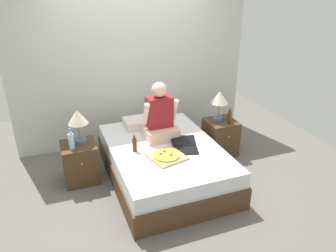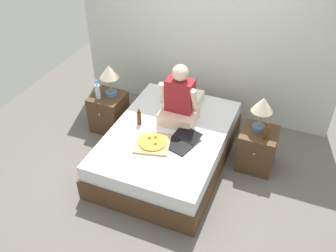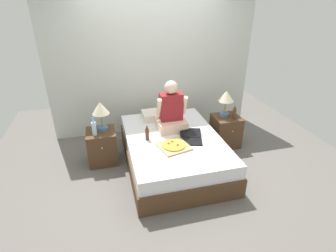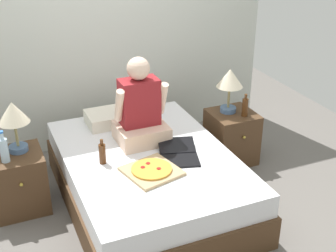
{
  "view_description": "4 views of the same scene",
  "coord_description": "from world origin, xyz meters",
  "px_view_note": "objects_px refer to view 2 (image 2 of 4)",
  "views": [
    {
      "loc": [
        -1.31,
        -3.55,
        2.5
      ],
      "look_at": [
        0.03,
        -0.07,
        0.8
      ],
      "focal_mm": 35.0,
      "sensor_mm": 36.0,
      "label": 1
    },
    {
      "loc": [
        1.37,
        -3.33,
        3.34
      ],
      "look_at": [
        0.05,
        -0.13,
        0.68
      ],
      "focal_mm": 40.0,
      "sensor_mm": 36.0,
      "label": 2
    },
    {
      "loc": [
        -0.94,
        -3.31,
        2.4
      ],
      "look_at": [
        -0.1,
        -0.07,
        0.72
      ],
      "focal_mm": 28.0,
      "sensor_mm": 36.0,
      "label": 3
    },
    {
      "loc": [
        -1.22,
        -3.28,
        2.49
      ],
      "look_at": [
        0.1,
        -0.21,
        0.84
      ],
      "focal_mm": 50.0,
      "sensor_mm": 36.0,
      "label": 4
    }
  ],
  "objects_px": {
    "water_bottle": "(98,91)",
    "nightstand_right": "(257,149)",
    "bed": "(168,147)",
    "beer_bottle_on_bed": "(139,118)",
    "person_seated": "(179,101)",
    "laptop": "(181,142)",
    "nightstand_left": "(109,112)",
    "lamp_on_right_nightstand": "(263,107)",
    "beer_bottle": "(266,132)",
    "lamp_on_left_nightstand": "(109,74)",
    "pizza_box": "(153,143)"
  },
  "relations": [
    {
      "from": "bed",
      "to": "water_bottle",
      "type": "bearing_deg",
      "value": 166.63
    },
    {
      "from": "water_bottle",
      "to": "pizza_box",
      "type": "bearing_deg",
      "value": -27.84
    },
    {
      "from": "lamp_on_right_nightstand",
      "to": "beer_bottle_on_bed",
      "type": "xyz_separation_m",
      "value": [
        -1.42,
        -0.4,
        -0.28
      ]
    },
    {
      "from": "bed",
      "to": "beer_bottle_on_bed",
      "type": "bearing_deg",
      "value": 178.53
    },
    {
      "from": "bed",
      "to": "beer_bottle",
      "type": "bearing_deg",
      "value": 13.0
    },
    {
      "from": "nightstand_left",
      "to": "water_bottle",
      "type": "height_order",
      "value": "water_bottle"
    },
    {
      "from": "lamp_on_right_nightstand",
      "to": "beer_bottle",
      "type": "relative_size",
      "value": 1.96
    },
    {
      "from": "laptop",
      "to": "pizza_box",
      "type": "bearing_deg",
      "value": -155.76
    },
    {
      "from": "lamp_on_right_nightstand",
      "to": "beer_bottle_on_bed",
      "type": "distance_m",
      "value": 1.5
    },
    {
      "from": "bed",
      "to": "laptop",
      "type": "height_order",
      "value": "laptop"
    },
    {
      "from": "nightstand_right",
      "to": "laptop",
      "type": "relative_size",
      "value": 1.1
    },
    {
      "from": "nightstand_right",
      "to": "pizza_box",
      "type": "xyz_separation_m",
      "value": [
        -1.13,
        -0.65,
        0.24
      ]
    },
    {
      "from": "beer_bottle_on_bed",
      "to": "person_seated",
      "type": "bearing_deg",
      "value": 31.03
    },
    {
      "from": "bed",
      "to": "beer_bottle_on_bed",
      "type": "distance_m",
      "value": 0.52
    },
    {
      "from": "nightstand_left",
      "to": "pizza_box",
      "type": "bearing_deg",
      "value": -33.55
    },
    {
      "from": "person_seated",
      "to": "laptop",
      "type": "xyz_separation_m",
      "value": [
        0.18,
        -0.43,
        -0.27
      ]
    },
    {
      "from": "lamp_on_right_nightstand",
      "to": "person_seated",
      "type": "distance_m",
      "value": 1.0
    },
    {
      "from": "lamp_on_right_nightstand",
      "to": "nightstand_right",
      "type": "bearing_deg",
      "value": -59.07
    },
    {
      "from": "lamp_on_left_nightstand",
      "to": "nightstand_right",
      "type": "xyz_separation_m",
      "value": [
        2.07,
        -0.05,
        -0.59
      ]
    },
    {
      "from": "water_bottle",
      "to": "nightstand_right",
      "type": "relative_size",
      "value": 0.51
    },
    {
      "from": "lamp_on_left_nightstand",
      "to": "beer_bottle",
      "type": "distance_m",
      "value": 2.16
    },
    {
      "from": "lamp_on_right_nightstand",
      "to": "person_seated",
      "type": "relative_size",
      "value": 0.58
    },
    {
      "from": "bed",
      "to": "person_seated",
      "type": "bearing_deg",
      "value": 81.53
    },
    {
      "from": "laptop",
      "to": "nightstand_left",
      "type": "bearing_deg",
      "value": 158.1
    },
    {
      "from": "lamp_on_right_nightstand",
      "to": "person_seated",
      "type": "height_order",
      "value": "person_seated"
    },
    {
      "from": "bed",
      "to": "pizza_box",
      "type": "bearing_deg",
      "value": -104.46
    },
    {
      "from": "water_bottle",
      "to": "beer_bottle",
      "type": "relative_size",
      "value": 1.2
    },
    {
      "from": "bed",
      "to": "nightstand_right",
      "type": "distance_m",
      "value": 1.11
    },
    {
      "from": "nightstand_right",
      "to": "person_seated",
      "type": "height_order",
      "value": "person_seated"
    },
    {
      "from": "lamp_on_right_nightstand",
      "to": "pizza_box",
      "type": "distance_m",
      "value": 1.35
    },
    {
      "from": "person_seated",
      "to": "pizza_box",
      "type": "relative_size",
      "value": 1.61
    },
    {
      "from": "nightstand_left",
      "to": "beer_bottle",
      "type": "distance_m",
      "value": 2.21
    },
    {
      "from": "water_bottle",
      "to": "beer_bottle",
      "type": "bearing_deg",
      "value": -0.25
    },
    {
      "from": "bed",
      "to": "nightstand_left",
      "type": "relative_size",
      "value": 3.72
    },
    {
      "from": "lamp_on_left_nightstand",
      "to": "pizza_box",
      "type": "bearing_deg",
      "value": -36.67
    },
    {
      "from": "lamp_on_right_nightstand",
      "to": "beer_bottle_on_bed",
      "type": "height_order",
      "value": "lamp_on_right_nightstand"
    },
    {
      "from": "lamp_on_left_nightstand",
      "to": "beer_bottle",
      "type": "bearing_deg",
      "value": -4.01
    },
    {
      "from": "beer_bottle",
      "to": "laptop",
      "type": "relative_size",
      "value": 0.47
    },
    {
      "from": "beer_bottle",
      "to": "nightstand_right",
      "type": "bearing_deg",
      "value": 125.01
    },
    {
      "from": "water_bottle",
      "to": "person_seated",
      "type": "relative_size",
      "value": 0.35
    },
    {
      "from": "water_bottle",
      "to": "beer_bottle",
      "type": "distance_m",
      "value": 2.26
    },
    {
      "from": "nightstand_right",
      "to": "person_seated",
      "type": "distance_m",
      "value": 1.14
    },
    {
      "from": "lamp_on_left_nightstand",
      "to": "water_bottle",
      "type": "relative_size",
      "value": 1.63
    },
    {
      "from": "bed",
      "to": "beer_bottle",
      "type": "distance_m",
      "value": 1.22
    },
    {
      "from": "lamp_on_right_nightstand",
      "to": "laptop",
      "type": "distance_m",
      "value": 1.04
    },
    {
      "from": "beer_bottle",
      "to": "bed",
      "type": "bearing_deg",
      "value": -167.0
    },
    {
      "from": "bed",
      "to": "water_bottle",
      "type": "relative_size",
      "value": 7.22
    },
    {
      "from": "nightstand_left",
      "to": "lamp_on_left_nightstand",
      "type": "bearing_deg",
      "value": 51.37
    },
    {
      "from": "water_bottle",
      "to": "person_seated",
      "type": "bearing_deg",
      "value": 0.04
    },
    {
      "from": "laptop",
      "to": "person_seated",
      "type": "bearing_deg",
      "value": 113.51
    }
  ]
}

